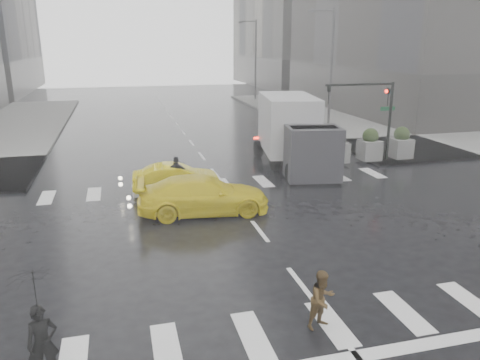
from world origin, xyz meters
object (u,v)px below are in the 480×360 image
object	(u,v)px
pedestrian_brown	(322,299)
box_truck	(294,131)
traffic_signal_pole	(375,106)
taxi_mid	(176,178)

from	to	relation	value
pedestrian_brown	box_truck	distance (m)	14.98
traffic_signal_pole	taxi_mid	xyz separation A→B (m)	(-11.34, -2.58, -2.57)
pedestrian_brown	taxi_mid	world-z (taller)	pedestrian_brown
pedestrian_brown	traffic_signal_pole	bearing A→B (deg)	37.38
pedestrian_brown	box_truck	bearing A→B (deg)	52.65
taxi_mid	box_truck	bearing A→B (deg)	-65.12
traffic_signal_pole	box_truck	distance (m)	4.79
traffic_signal_pole	pedestrian_brown	world-z (taller)	traffic_signal_pole
pedestrian_brown	taxi_mid	size ratio (longest dim) A/B	0.38
pedestrian_brown	taxi_mid	bearing A→B (deg)	80.95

